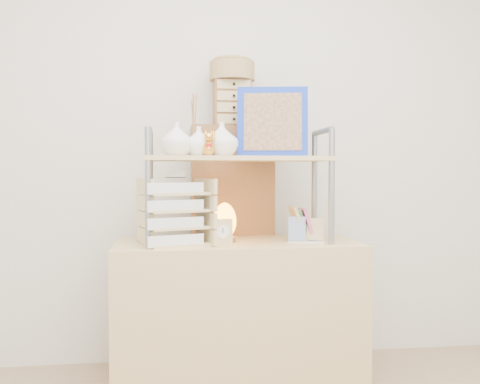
% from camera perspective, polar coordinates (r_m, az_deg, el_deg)
% --- Properties ---
extents(desk, '(1.20, 0.50, 0.75)m').
position_cam_1_polar(desk, '(2.72, -0.23, -13.19)').
color(desk, tan).
rests_on(desk, ground).
extents(cabinet, '(0.45, 0.24, 1.35)m').
position_cam_1_polar(cabinet, '(3.02, -0.89, -5.83)').
color(cabinet, brown).
rests_on(cabinet, ground).
extents(hutch, '(0.90, 0.34, 0.78)m').
position_cam_1_polar(hutch, '(2.63, -1.44, 4.50)').
color(hutch, gray).
rests_on(hutch, desk).
extents(letter_tray, '(0.35, 0.35, 0.35)m').
position_cam_1_polar(letter_tray, '(2.56, -6.88, -2.47)').
color(letter_tray, tan).
rests_on(letter_tray, desk).
extents(salt_lamp, '(0.13, 0.12, 0.19)m').
position_cam_1_polar(salt_lamp, '(2.65, -1.66, -3.19)').
color(salt_lamp, brown).
rests_on(salt_lamp, desk).
extents(desk_clock, '(0.10, 0.06, 0.13)m').
position_cam_1_polar(desk_clock, '(2.51, -1.89, -4.33)').
color(desk_clock, tan).
rests_on(desk_clock, desk).
extents(postcard_stand, '(0.18, 0.09, 0.13)m').
position_cam_1_polar(postcard_stand, '(2.64, 7.04, -4.58)').
color(postcard_stand, white).
rests_on(postcard_stand, desk).
extents(drawer_chest, '(0.20, 0.16, 0.25)m').
position_cam_1_polar(drawer_chest, '(3.00, -0.84, 9.44)').
color(drawer_chest, brown).
rests_on(drawer_chest, cabinet).
extents(woven_basket, '(0.25, 0.25, 0.10)m').
position_cam_1_polar(woven_basket, '(3.02, -0.85, 12.72)').
color(woven_basket, olive).
rests_on(woven_basket, drawer_chest).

